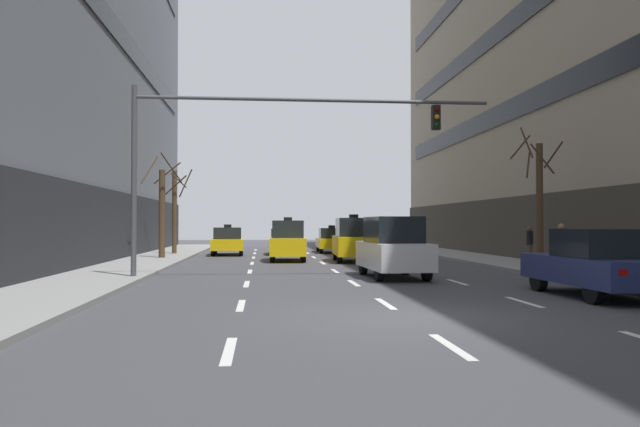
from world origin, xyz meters
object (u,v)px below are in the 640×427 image
Objects in this scene: pedestrian_0 at (530,242)px; street_tree_0 at (162,210)px; taxi_driving_5 at (228,241)px; taxi_driving_2 at (332,240)px; car_parked_2 at (596,263)px; street_tree_3 at (175,210)px; taxi_driving_4 at (284,242)px; pedestrian_1 at (561,244)px; street_tree_2 at (539,200)px; taxi_driving_1 at (354,240)px; car_driving_3 at (393,247)px; taxi_driving_0 at (288,241)px; traffic_signal_0 at (254,139)px.

street_tree_0 is at bearing 157.86° from pedestrian_0.
taxi_driving_5 is 0.84× the size of street_tree_0.
taxi_driving_2 is 24.97m from car_parked_2.
car_parked_2 is (10.44, -22.16, 0.04)m from taxi_driving_5.
taxi_driving_4 is at bearing 9.48° from street_tree_3.
street_tree_3 is at bearing 135.34° from pedestrian_1.
taxi_driving_5 is at bearing -171.65° from taxi_driving_4.
street_tree_0 is 18.10m from street_tree_2.
street_tree_2 reaches higher than taxi_driving_5.
taxi_driving_1 is at bearing -67.16° from taxi_driving_4.
taxi_driving_1 is at bearing 124.21° from pedestrian_1.
car_driving_3 is 0.79× the size of street_tree_2.
street_tree_2 reaches higher than taxi_driving_2.
taxi_driving_0 is 12.31m from street_tree_2.
traffic_signal_0 is (-1.55, -10.18, 3.67)m from taxi_driving_0.
pedestrian_1 is at bearing -55.79° from taxi_driving_1.
taxi_driving_2 reaches higher than car_parked_2.
taxi_driving_0 is 0.76× the size of street_tree_2.
car_driving_3 is at bearing -178.50° from pedestrian_1.
taxi_driving_2 reaches higher than pedestrian_0.
taxi_driving_4 is at bearing 100.82° from car_driving_3.
taxi_driving_0 reaches higher than car_driving_3.
taxi_driving_1 is at bearing -11.86° from street_tree_0.
taxi_driving_4 is at bearing -147.47° from taxi_driving_2.
taxi_driving_2 is 19.50m from pedestrian_1.
taxi_driving_2 is 0.82× the size of street_tree_3.
street_tree_0 reaches higher than street_tree_3.
car_driving_3 reaches higher than pedestrian_1.
pedestrian_1 is (9.29, -9.80, 0.14)m from taxi_driving_0.
pedestrian_0 is (10.04, -12.20, 0.30)m from taxi_driving_4.
street_tree_3 is at bearing 145.81° from taxi_driving_1.
taxi_driving_5 is 6.12m from street_tree_0.
taxi_driving_0 reaches higher than pedestrian_0.
taxi_driving_2 reaches higher than taxi_driving_4.
taxi_driving_1 is 0.85× the size of street_tree_0.
taxi_driving_4 is 0.35× the size of traffic_signal_0.
street_tree_3 is 19.88m from pedestrian_0.
taxi_driving_5 reaches higher than car_parked_2.
street_tree_0 is 4.47m from street_tree_3.
taxi_driving_0 is at bearing -61.94° from taxi_driving_5.
car_driving_3 is 17.43m from taxi_driving_5.
street_tree_2 is (15.78, -8.85, 0.25)m from street_tree_0.
taxi_driving_0 is 10.93m from traffic_signal_0.
street_tree_0 reaches higher than pedestrian_1.
car_parked_2 is at bearing -105.65° from pedestrian_0.
car_driving_3 is at bearing -58.57° from street_tree_3.
car_driving_3 is (0.01, -9.13, -0.02)m from taxi_driving_1.
taxi_driving_5 is (-3.33, -0.49, 0.04)m from taxi_driving_4.
taxi_driving_2 is at bearing 76.01° from traffic_signal_0.
street_tree_3 is at bearing 145.80° from pedestrian_0.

